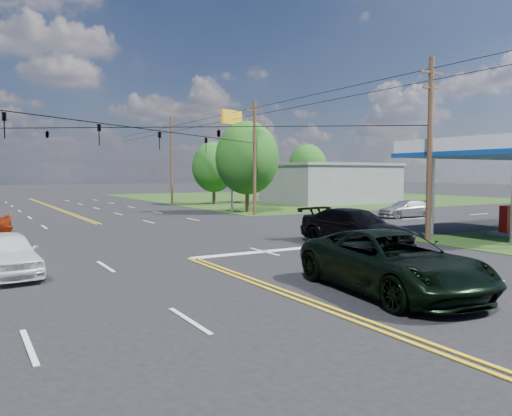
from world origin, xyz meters
TOP-DOWN VIEW (x-y plane):
  - ground at (0.00, 12.00)m, footprint 280.00×280.00m
  - grass_ne at (35.00, 44.00)m, footprint 46.00×48.00m
  - stop_bar at (5.00, 4.00)m, footprint 10.00×0.50m
  - retail_ne at (30.00, 32.00)m, footprint 14.00×10.00m
  - pole_se at (13.00, 3.00)m, footprint 1.60×0.28m
  - pole_ne at (13.00, 21.00)m, footprint 1.60×0.28m
  - pole_right_far at (13.00, 40.00)m, footprint 1.60×0.28m
  - span_wire_signals at (0.00, 12.00)m, footprint 26.00×18.00m
  - power_lines at (0.00, 10.00)m, footprint 26.04×100.00m
  - tree_right_a at (14.00, 24.00)m, footprint 5.70×5.70m
  - tree_right_b at (16.50, 36.00)m, footprint 4.94×4.94m
  - tree_far_r at (34.00, 42.00)m, footprint 5.32×5.32m
  - pickup_dkgreen at (2.76, -4.41)m, footprint 3.84×6.87m
  - suv_black at (8.41, 3.50)m, footprint 3.20×6.37m
  - pickup_white at (-6.83, 4.00)m, footprint 2.20×4.67m
  - sedan_far at (22.32, 13.14)m, footprint 4.94×2.53m
  - polesign_ne at (13.00, 25.04)m, footprint 2.44×1.09m

SIDE VIEW (x-z plane):
  - ground at x=0.00m, z-range 0.00..0.00m
  - grass_ne at x=35.00m, z-range -0.01..0.01m
  - stop_bar at x=5.00m, z-range -0.01..0.01m
  - sedan_far at x=22.32m, z-range 0.00..1.37m
  - pickup_white at x=-6.83m, z-range 0.00..1.54m
  - suv_black at x=8.41m, z-range 0.00..1.78m
  - pickup_dkgreen at x=2.76m, z-range 0.00..1.82m
  - retail_ne at x=30.00m, z-range 0.00..4.40m
  - tree_right_b at x=16.50m, z-range 0.68..7.76m
  - tree_far_r at x=34.00m, z-range 0.73..8.36m
  - tree_right_a at x=14.00m, z-range 0.78..8.96m
  - pole_se at x=13.00m, z-range 0.17..9.67m
  - pole_ne at x=13.00m, z-range 0.17..9.67m
  - pole_right_far at x=13.00m, z-range 0.17..10.17m
  - span_wire_signals at x=0.00m, z-range 5.43..6.56m
  - polesign_ne at x=13.00m, z-range 2.69..11.84m
  - power_lines at x=0.00m, z-range 8.28..8.92m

